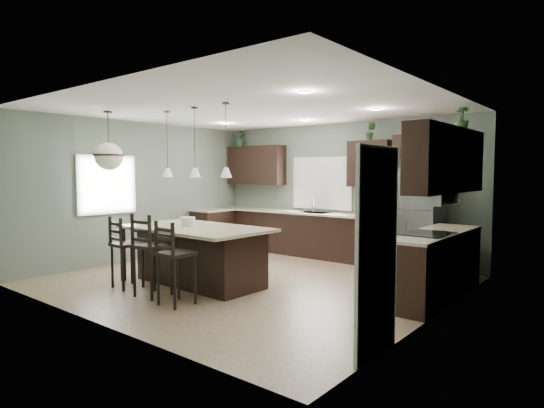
{
  "coord_description": "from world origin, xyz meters",
  "views": [
    {
      "loc": [
        4.9,
        -5.54,
        1.78
      ],
      "look_at": [
        0.1,
        0.4,
        1.25
      ],
      "focal_mm": 30.0,
      "sensor_mm": 36.0,
      "label": 1
    }
  ],
  "objects_px": {
    "refrigerator": "(415,221)",
    "bar_stool_right": "(176,263)",
    "kitchen_island": "(196,256)",
    "plant_back_left": "(240,139)",
    "serving_dish": "(188,221)",
    "bar_stool_left": "(127,252)",
    "bar_stool_center": "(153,255)"
  },
  "relations": [
    {
      "from": "bar_stool_right",
      "to": "serving_dish",
      "type": "bearing_deg",
      "value": 132.89
    },
    {
      "from": "refrigerator",
      "to": "kitchen_island",
      "type": "distance_m",
      "value": 3.89
    },
    {
      "from": "bar_stool_center",
      "to": "plant_back_left",
      "type": "relative_size",
      "value": 3.24
    },
    {
      "from": "bar_stool_center",
      "to": "kitchen_island",
      "type": "bearing_deg",
      "value": 88.17
    },
    {
      "from": "kitchen_island",
      "to": "serving_dish",
      "type": "xyz_separation_m",
      "value": [
        -0.2,
        0.0,
        0.53
      ]
    },
    {
      "from": "kitchen_island",
      "to": "serving_dish",
      "type": "distance_m",
      "value": 0.57
    },
    {
      "from": "bar_stool_center",
      "to": "plant_back_left",
      "type": "height_order",
      "value": "plant_back_left"
    },
    {
      "from": "kitchen_island",
      "to": "bar_stool_left",
      "type": "distance_m",
      "value": 1.05
    },
    {
      "from": "refrigerator",
      "to": "bar_stool_center",
      "type": "bearing_deg",
      "value": -120.55
    },
    {
      "from": "serving_dish",
      "to": "bar_stool_center",
      "type": "relative_size",
      "value": 0.2
    },
    {
      "from": "serving_dish",
      "to": "bar_stool_left",
      "type": "height_order",
      "value": "bar_stool_left"
    },
    {
      "from": "bar_stool_left",
      "to": "bar_stool_right",
      "type": "distance_m",
      "value": 1.32
    },
    {
      "from": "refrigerator",
      "to": "bar_stool_right",
      "type": "distance_m",
      "value": 4.35
    },
    {
      "from": "serving_dish",
      "to": "bar_stool_right",
      "type": "bearing_deg",
      "value": -47.49
    },
    {
      "from": "kitchen_island",
      "to": "plant_back_left",
      "type": "xyz_separation_m",
      "value": [
        -2.11,
        3.31,
        2.12
      ]
    },
    {
      "from": "refrigerator",
      "to": "bar_stool_right",
      "type": "height_order",
      "value": "refrigerator"
    },
    {
      "from": "serving_dish",
      "to": "bar_stool_center",
      "type": "height_order",
      "value": "bar_stool_center"
    },
    {
      "from": "kitchen_island",
      "to": "bar_stool_center",
      "type": "xyz_separation_m",
      "value": [
        0.04,
        -0.85,
        0.14
      ]
    },
    {
      "from": "bar_stool_left",
      "to": "bar_stool_center",
      "type": "distance_m",
      "value": 0.71
    },
    {
      "from": "bar_stool_right",
      "to": "plant_back_left",
      "type": "height_order",
      "value": "plant_back_left"
    },
    {
      "from": "serving_dish",
      "to": "plant_back_left",
      "type": "relative_size",
      "value": 0.65
    },
    {
      "from": "serving_dish",
      "to": "refrigerator",
      "type": "bearing_deg",
      "value": 50.24
    },
    {
      "from": "refrigerator",
      "to": "serving_dish",
      "type": "bearing_deg",
      "value": -129.76
    },
    {
      "from": "refrigerator",
      "to": "plant_back_left",
      "type": "distance_m",
      "value": 4.76
    },
    {
      "from": "kitchen_island",
      "to": "plant_back_left",
      "type": "bearing_deg",
      "value": 123.92
    },
    {
      "from": "serving_dish",
      "to": "plant_back_left",
      "type": "xyz_separation_m",
      "value": [
        -1.91,
        3.3,
        1.59
      ]
    },
    {
      "from": "bar_stool_left",
      "to": "plant_back_left",
      "type": "xyz_separation_m",
      "value": [
        -1.44,
        4.11,
        2.03
      ]
    },
    {
      "from": "bar_stool_left",
      "to": "bar_stool_right",
      "type": "bearing_deg",
      "value": -0.31
    },
    {
      "from": "refrigerator",
      "to": "bar_stool_right",
      "type": "relative_size",
      "value": 1.62
    },
    {
      "from": "refrigerator",
      "to": "bar_stool_left",
      "type": "xyz_separation_m",
      "value": [
        -3.02,
        -3.87,
        -0.37
      ]
    },
    {
      "from": "serving_dish",
      "to": "bar_stool_center",
      "type": "xyz_separation_m",
      "value": [
        0.24,
        -0.85,
        -0.4
      ]
    },
    {
      "from": "serving_dish",
      "to": "bar_stool_right",
      "type": "relative_size",
      "value": 0.21
    }
  ]
}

